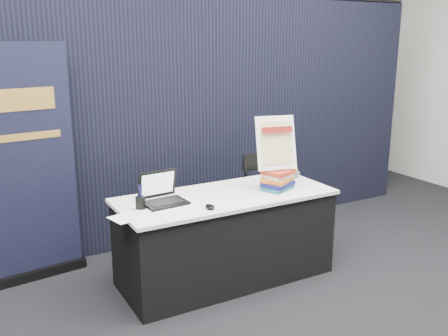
% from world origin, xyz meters
% --- Properties ---
extents(floor, '(8.00, 8.00, 0.00)m').
position_xyz_m(floor, '(0.00, 0.00, 0.00)').
color(floor, black).
rests_on(floor, ground).
extents(wall_back, '(8.00, 0.02, 3.50)m').
position_xyz_m(wall_back, '(0.00, 4.00, 1.75)').
color(wall_back, beige).
rests_on(wall_back, floor).
extents(drape_partition, '(6.00, 0.08, 2.40)m').
position_xyz_m(drape_partition, '(0.00, 1.60, 1.20)').
color(drape_partition, black).
rests_on(drape_partition, floor).
extents(display_table, '(1.80, 0.75, 0.75)m').
position_xyz_m(display_table, '(0.00, 0.55, 0.38)').
color(display_table, black).
rests_on(display_table, floor).
extents(laptop, '(0.34, 0.28, 0.25)m').
position_xyz_m(laptop, '(-0.53, 0.60, 0.81)').
color(laptop, black).
rests_on(laptop, display_table).
extents(mouse, '(0.08, 0.11, 0.03)m').
position_xyz_m(mouse, '(-0.28, 0.30, 0.77)').
color(mouse, black).
rests_on(mouse, display_table).
extents(brochure_left, '(0.32, 0.26, 0.00)m').
position_xyz_m(brochure_left, '(-0.86, 0.43, 0.75)').
color(brochure_left, silver).
rests_on(brochure_left, display_table).
extents(brochure_mid, '(0.31, 0.22, 0.00)m').
position_xyz_m(brochure_mid, '(-0.53, 0.47, 0.75)').
color(brochure_mid, white).
rests_on(brochure_mid, display_table).
extents(brochure_right, '(0.32, 0.25, 0.00)m').
position_xyz_m(brochure_right, '(-0.41, 0.50, 0.75)').
color(brochure_right, white).
rests_on(brochure_right, display_table).
extents(pen_cup, '(0.10, 0.10, 0.10)m').
position_xyz_m(pen_cup, '(-0.74, 0.55, 0.80)').
color(pen_cup, black).
rests_on(pen_cup, display_table).
extents(book_stack_tall, '(0.30, 0.28, 0.17)m').
position_xyz_m(book_stack_tall, '(0.46, 0.47, 0.83)').
color(book_stack_tall, '#1B6768').
rests_on(book_stack_tall, display_table).
extents(book_stack_short, '(0.24, 0.21, 0.08)m').
position_xyz_m(book_stack_short, '(0.75, 0.76, 0.79)').
color(book_stack_short, '#1D6F39').
rests_on(book_stack_short, display_table).
extents(info_sign, '(0.36, 0.20, 0.47)m').
position_xyz_m(info_sign, '(0.46, 0.50, 1.14)').
color(info_sign, black).
rests_on(info_sign, book_stack_tall).
extents(pullup_banner, '(0.84, 0.20, 1.97)m').
position_xyz_m(pullup_banner, '(-1.41, 1.35, 0.88)').
color(pullup_banner, black).
rests_on(pullup_banner, floor).
extents(stacking_chair, '(0.53, 0.54, 0.93)m').
position_xyz_m(stacking_chair, '(0.68, 0.86, 0.52)').
color(stacking_chair, black).
rests_on(stacking_chair, floor).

